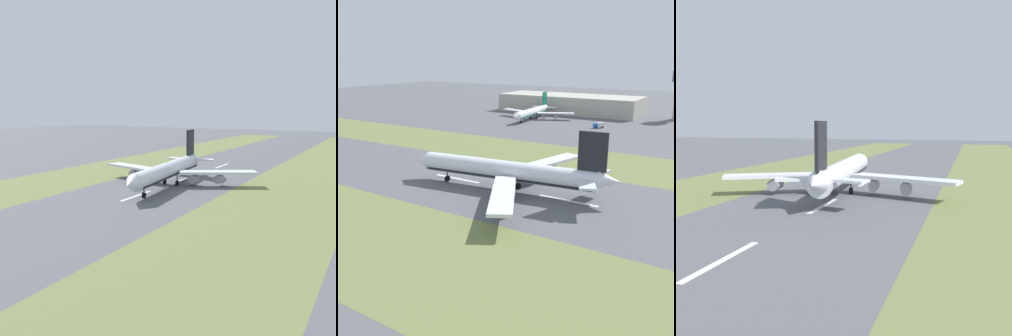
% 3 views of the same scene
% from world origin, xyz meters
% --- Properties ---
extents(ground_plane, '(800.00, 800.00, 0.00)m').
position_xyz_m(ground_plane, '(0.00, 0.00, 0.00)').
color(ground_plane, '#56565B').
extents(grass_median_west, '(40.00, 600.00, 0.01)m').
position_xyz_m(grass_median_west, '(-45.00, 0.00, 0.00)').
color(grass_median_west, olive).
rests_on(grass_median_west, ground).
extents(grass_median_east, '(40.00, 600.00, 0.01)m').
position_xyz_m(grass_median_east, '(45.00, 0.00, 0.00)').
color(grass_median_east, olive).
rests_on(grass_median_east, ground).
extents(centreline_dash_mid, '(1.20, 18.00, 0.01)m').
position_xyz_m(centreline_dash_mid, '(0.00, -21.86, 0.01)').
color(centreline_dash_mid, silver).
rests_on(centreline_dash_mid, ground).
extents(centreline_dash_far, '(1.20, 18.00, 0.01)m').
position_xyz_m(centreline_dash_far, '(0.00, 18.14, 0.01)').
color(centreline_dash_far, silver).
rests_on(centreline_dash_far, ground).
extents(airplane_main_jet, '(63.68, 67.18, 20.20)m').
position_xyz_m(airplane_main_jet, '(-1.06, -3.75, 6.02)').
color(airplane_main_jet, silver).
rests_on(airplane_main_jet, ground).
extents(terminal_building, '(36.00, 101.29, 12.53)m').
position_xyz_m(terminal_building, '(172.67, 50.26, 6.26)').
color(terminal_building, '#B2AD9E').
rests_on(terminal_building, ground).
extents(airplane_parked_apron, '(54.06, 51.45, 16.25)m').
position_xyz_m(airplane_parked_apron, '(129.20, 57.78, 4.84)').
color(airplane_parked_apron, white).
rests_on(airplane_parked_apron, ground).
extents(service_truck, '(5.88, 5.71, 3.10)m').
position_xyz_m(service_truck, '(119.44, 10.04, 1.67)').
color(service_truck, '#1E51B2').
rests_on(service_truck, ground).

